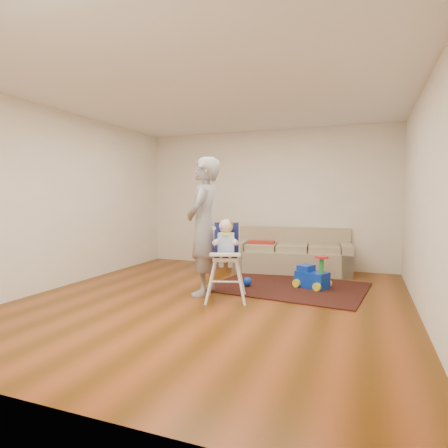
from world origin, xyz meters
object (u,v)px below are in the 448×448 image
(ride_on_toy, at_px, (312,271))
(adult, at_px, (204,226))
(side_table, at_px, (215,254))
(sofa, at_px, (292,250))
(toy_ball, at_px, (247,282))
(high_chair, at_px, (226,261))

(ride_on_toy, relative_size, adult, 0.26)
(side_table, bearing_deg, ride_on_toy, -31.30)
(sofa, relative_size, ride_on_toy, 4.34)
(sofa, relative_size, side_table, 4.65)
(ride_on_toy, xyz_separation_m, toy_ball, (-0.94, -0.28, -0.18))
(high_chair, relative_size, adult, 0.57)
(toy_ball, bearing_deg, adult, -127.24)
(ride_on_toy, bearing_deg, adult, -124.47)
(sofa, xyz_separation_m, adult, (-0.88, -2.03, 0.57))
(ride_on_toy, height_order, adult, adult)
(side_table, xyz_separation_m, toy_ball, (1.16, -1.56, -0.15))
(ride_on_toy, relative_size, toy_ball, 3.61)
(high_chair, bearing_deg, toy_ball, 68.58)
(ride_on_toy, distance_m, adult, 1.80)
(sofa, distance_m, ride_on_toy, 1.27)
(sofa, xyz_separation_m, side_table, (-1.58, 0.13, -0.17))
(side_table, bearing_deg, high_chair, -64.70)
(ride_on_toy, xyz_separation_m, adult, (-1.40, -0.88, 0.70))
(side_table, distance_m, high_chair, 2.62)
(side_table, bearing_deg, toy_ball, -53.39)
(sofa, height_order, toy_ball, sofa)
(sofa, bearing_deg, toy_ball, -112.77)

